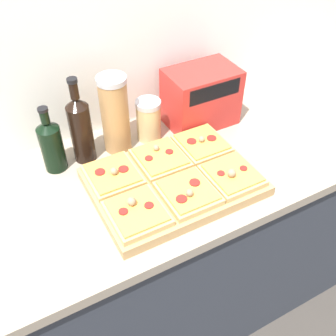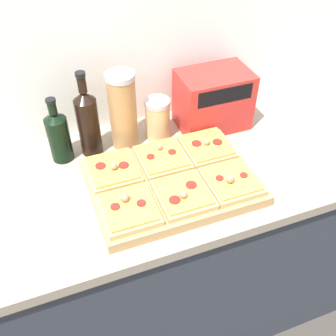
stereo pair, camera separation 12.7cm
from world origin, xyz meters
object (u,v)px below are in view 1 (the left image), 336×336
object	(u,v)px
olive_oil_bottle	(52,145)
toaster_oven	(201,97)
cutting_board	(172,182)
grain_jar_short	(149,120)
grain_jar_tall	(115,114)
wine_bottle	(81,128)

from	to	relation	value
olive_oil_bottle	toaster_oven	size ratio (longest dim) A/B	0.84
cutting_board	olive_oil_bottle	world-z (taller)	olive_oil_bottle
cutting_board	grain_jar_short	bearing A→B (deg)	79.38
cutting_board	grain_jar_short	xyz separation A→B (m)	(0.05, 0.27, 0.06)
cutting_board	toaster_oven	distance (m)	0.40
olive_oil_bottle	grain_jar_short	size ratio (longest dim) A/B	1.53
grain_jar_tall	grain_jar_short	xyz separation A→B (m)	(0.13, 0.00, -0.06)
cutting_board	grain_jar_short	world-z (taller)	grain_jar_short
wine_bottle	olive_oil_bottle	bearing A→B (deg)	180.00
wine_bottle	grain_jar_tall	distance (m)	0.13
grain_jar_tall	toaster_oven	distance (m)	0.35
olive_oil_bottle	grain_jar_short	world-z (taller)	olive_oil_bottle
toaster_oven	cutting_board	bearing A→B (deg)	-135.22
toaster_oven	olive_oil_bottle	bearing A→B (deg)	179.92
wine_bottle	toaster_oven	distance (m)	0.48
grain_jar_tall	toaster_oven	world-z (taller)	grain_jar_tall
wine_bottle	toaster_oven	size ratio (longest dim) A/B	1.09
cutting_board	grain_jar_tall	xyz separation A→B (m)	(-0.08, 0.27, 0.13)
cutting_board	olive_oil_bottle	xyz separation A→B (m)	(-0.31, 0.27, 0.08)
cutting_board	grain_jar_tall	size ratio (longest dim) A/B	1.83
wine_bottle	grain_jar_tall	bearing A→B (deg)	0.00
grain_jar_tall	grain_jar_short	world-z (taller)	grain_jar_tall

